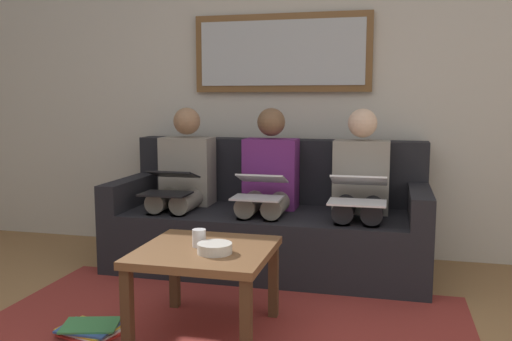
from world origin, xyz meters
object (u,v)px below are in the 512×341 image
object	(u,v)px
laptop_silver	(260,187)
laptop_black	(170,183)
bowl	(215,248)
laptop_white	(358,190)
couch	(270,223)
person_middle	(268,184)
cup	(199,238)
coffee_table	(205,260)
person_right	(183,181)
person_left	(360,188)
magazine_stack	(90,329)
framed_mirror	(281,53)

from	to	relation	value
laptop_silver	laptop_black	world-z (taller)	laptop_black
bowl	laptop_white	xyz separation A→B (m)	(-0.63, -0.99, 0.15)
couch	bowl	size ratio (longest dim) A/B	12.75
person_middle	cup	bearing A→B (deg)	84.64
coffee_table	laptop_black	bearing A→B (deg)	-57.80
laptop_silver	laptop_black	bearing A→B (deg)	-0.03
cup	person_middle	xyz separation A→B (m)	(-0.11, -1.13, 0.11)
couch	person_right	size ratio (longest dim) A/B	1.93
person_left	laptop_white	size ratio (longest dim) A/B	2.95
laptop_white	magazine_stack	bearing A→B (deg)	40.12
laptop_white	person_middle	xyz separation A→B (m)	(0.64, -0.23, -0.02)
cup	magazine_stack	distance (m)	0.74
person_left	laptop_silver	world-z (taller)	person_left
cup	magazine_stack	size ratio (longest dim) A/B	0.26
laptop_white	laptop_black	distance (m)	1.28
cup	person_right	size ratio (longest dim) A/B	0.08
cup	laptop_silver	bearing A→B (deg)	-96.79
cup	framed_mirror	bearing A→B (deg)	-93.82
person_left	couch	bearing A→B (deg)	-6.13
cup	person_middle	size ratio (longest dim) A/B	0.08
cup	person_left	world-z (taller)	person_left
laptop_silver	person_right	bearing A→B (deg)	-20.54
laptop_silver	person_right	xyz separation A→B (m)	(0.64, -0.24, -0.02)
magazine_stack	couch	bearing A→B (deg)	-114.98
framed_mirror	person_middle	distance (m)	1.05
coffee_table	laptop_black	xyz separation A→B (m)	(0.57, -0.91, 0.24)
person_middle	magazine_stack	xyz separation A→B (m)	(0.64, 1.31, -0.58)
bowl	person_left	xyz separation A→B (m)	(-0.63, -1.22, 0.13)
laptop_silver	person_middle	bearing A→B (deg)	-90.00
coffee_table	magazine_stack	distance (m)	0.70
couch	framed_mirror	xyz separation A→B (m)	(0.00, -0.39, 1.24)
bowl	laptop_white	bearing A→B (deg)	-122.44
bowl	person_right	world-z (taller)	person_right
coffee_table	cup	distance (m)	0.12
framed_mirror	laptop_black	distance (m)	1.32
person_left	laptop_silver	xyz separation A→B (m)	(0.64, 0.24, 0.02)
framed_mirror	coffee_table	world-z (taller)	framed_mirror
cup	laptop_white	bearing A→B (deg)	-129.68
couch	magazine_stack	world-z (taller)	couch
framed_mirror	person_left	world-z (taller)	framed_mirror
coffee_table	person_right	size ratio (longest dim) A/B	0.58
coffee_table	laptop_black	distance (m)	1.10
person_middle	coffee_table	bearing A→B (deg)	86.65
laptop_white	couch	bearing A→B (deg)	-25.13
couch	person_middle	distance (m)	0.31
couch	person_middle	xyz separation A→B (m)	(0.00, 0.07, 0.30)
person_left	cup	bearing A→B (deg)	56.59
coffee_table	laptop_silver	size ratio (longest dim) A/B	1.88
laptop_silver	person_right	world-z (taller)	person_right
framed_mirror	laptop_silver	xyz separation A→B (m)	(0.00, 0.70, -0.92)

